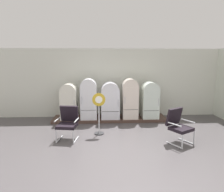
% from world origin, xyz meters
% --- Properties ---
extents(ground, '(12.00, 10.00, 0.05)m').
position_xyz_m(ground, '(0.00, 0.00, -0.03)').
color(ground, '#484446').
extents(back_wall, '(11.76, 0.12, 2.85)m').
position_xyz_m(back_wall, '(0.00, 3.66, 1.44)').
color(back_wall, silver).
rests_on(back_wall, ground).
extents(display_plinth, '(4.50, 0.95, 0.11)m').
position_xyz_m(display_plinth, '(0.00, 3.02, 0.06)').
color(display_plinth, '#4B352D').
rests_on(display_plinth, ground).
extents(refrigerator_0, '(0.61, 0.68, 1.38)m').
position_xyz_m(refrigerator_0, '(-1.59, 2.92, 0.84)').
color(refrigerator_0, silver).
rests_on(refrigerator_0, display_plinth).
extents(refrigerator_1, '(0.62, 0.63, 1.56)m').
position_xyz_m(refrigerator_1, '(-0.82, 2.89, 0.94)').
color(refrigerator_1, white).
rests_on(refrigerator_1, display_plinth).
extents(refrigerator_2, '(0.71, 0.72, 1.42)m').
position_xyz_m(refrigerator_2, '(0.01, 2.94, 0.86)').
color(refrigerator_2, white).
rests_on(refrigerator_2, display_plinth).
extents(refrigerator_3, '(0.59, 0.61, 1.56)m').
position_xyz_m(refrigerator_3, '(0.79, 2.88, 0.94)').
color(refrigerator_3, silver).
rests_on(refrigerator_3, display_plinth).
extents(refrigerator_4, '(0.64, 0.69, 1.43)m').
position_xyz_m(refrigerator_4, '(1.58, 2.92, 0.87)').
color(refrigerator_4, silver).
rests_on(refrigerator_4, display_plinth).
extents(armchair_left, '(0.68, 0.71, 1.01)m').
position_xyz_m(armchair_left, '(-1.34, 1.05, 0.55)').
color(armchair_left, silver).
rests_on(armchair_left, ground).
extents(armchair_right, '(0.80, 0.82, 1.01)m').
position_xyz_m(armchair_right, '(1.87, 0.59, 0.55)').
color(armchair_right, silver).
rests_on(armchair_right, ground).
extents(sign_stand, '(0.42, 0.32, 1.35)m').
position_xyz_m(sign_stand, '(-0.42, 1.43, 0.62)').
color(sign_stand, '#2D2D30').
rests_on(sign_stand, ground).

